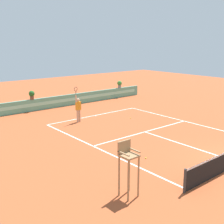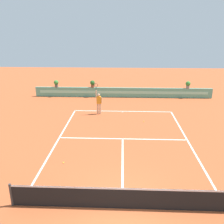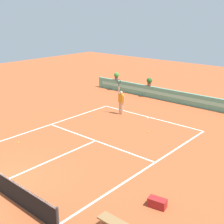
{
  "view_description": "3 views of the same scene",
  "coord_description": "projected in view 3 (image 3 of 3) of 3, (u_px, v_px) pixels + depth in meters",
  "views": [
    {
      "loc": [
        -13.03,
        -6.07,
        5.7
      ],
      "look_at": [
        -0.78,
        8.77,
        1.0
      ],
      "focal_mm": 46.68,
      "sensor_mm": 36.0,
      "label": 1
    },
    {
      "loc": [
        -0.08,
        -7.88,
        6.75
      ],
      "look_at": [
        -0.78,
        8.77,
        1.0
      ],
      "focal_mm": 39.16,
      "sensor_mm": 36.0,
      "label": 2
    },
    {
      "loc": [
        11.33,
        -5.23,
        7.09
      ],
      "look_at": [
        -0.78,
        8.77,
        1.0
      ],
      "focal_mm": 48.69,
      "sensor_mm": 36.0,
      "label": 3
    }
  ],
  "objects": [
    {
      "name": "potted_plant_far_left",
      "position": [
        116.0,
        76.0,
        28.59
      ],
      "size": [
        0.48,
        0.48,
        0.72
      ],
      "color": "#514C47",
      "rests_on": "back_wall_barrier"
    },
    {
      "name": "potted_plant_left",
      "position": [
        149.0,
        81.0,
        26.27
      ],
      "size": [
        0.48,
        0.48,
        0.72
      ],
      "color": "brown",
      "rests_on": "back_wall_barrier"
    },
    {
      "name": "ground_plane",
      "position": [
        91.0,
        143.0,
        17.33
      ],
      "size": [
        60.0,
        60.0,
        0.0
      ],
      "primitive_type": "plane",
      "color": "#A84C28"
    },
    {
      "name": "back_wall_barrier",
      "position": [
        181.0,
        98.0,
        24.63
      ],
      "size": [
        18.0,
        0.21,
        1.0
      ],
      "color": "#599E84",
      "rests_on": "ground"
    },
    {
      "name": "tennis_player",
      "position": [
        121.0,
        100.0,
        21.91
      ],
      "size": [
        0.61,
        0.28,
        2.58
      ],
      "color": "tan",
      "rests_on": "ground"
    },
    {
      "name": "tennis_ball_near_baseline",
      "position": [
        148.0,
        132.0,
        18.81
      ],
      "size": [
        0.07,
        0.07,
        0.07
      ],
      "primitive_type": "sphere",
      "color": "#CCE033",
      "rests_on": "ground"
    },
    {
      "name": "tennis_ball_mid_court",
      "position": [
        18.0,
        142.0,
        17.31
      ],
      "size": [
        0.07,
        0.07,
        0.07
      ],
      "primitive_type": "sphere",
      "color": "#CCE033",
      "rests_on": "ground"
    },
    {
      "name": "gear_bag",
      "position": [
        157.0,
        203.0,
        11.57
      ],
      "size": [
        0.75,
        0.48,
        0.36
      ],
      "primitive_type": "cube",
      "rotation": [
        0.0,
        0.0,
        0.18
      ],
      "color": "maroon",
      "rests_on": "ground"
    },
    {
      "name": "court_lines",
      "position": [
        99.0,
        139.0,
        17.84
      ],
      "size": [
        8.32,
        11.94,
        0.01
      ],
      "color": "white",
      "rests_on": "ground"
    }
  ]
}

